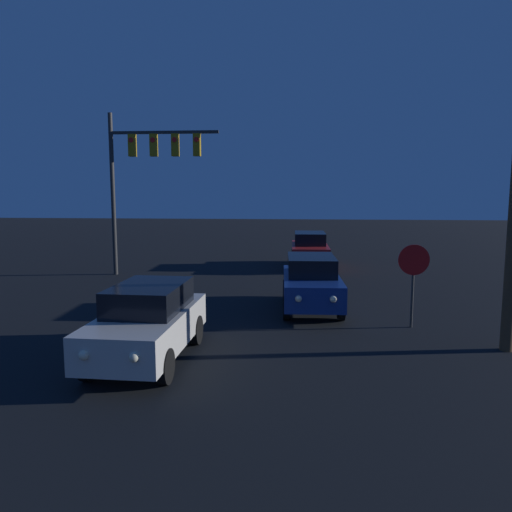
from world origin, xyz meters
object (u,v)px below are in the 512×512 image
at_px(car_near, 148,321).
at_px(car_mid, 311,282).
at_px(traffic_signal_mast, 144,163).
at_px(stop_sign, 413,270).
at_px(car_far, 310,249).

height_order(car_near, car_mid, same).
bearing_deg(traffic_signal_mast, stop_sign, -38.25).
xyz_separation_m(car_far, stop_sign, (2.44, -10.14, 0.70)).
distance_m(car_near, car_mid, 5.96).
height_order(traffic_signal_mast, stop_sign, traffic_signal_mast).
bearing_deg(car_mid, car_near, 51.75).
bearing_deg(traffic_signal_mast, car_near, -72.77).
height_order(car_near, car_far, same).
relative_size(car_near, traffic_signal_mast, 0.61).
relative_size(car_near, car_mid, 1.00).
bearing_deg(car_far, car_near, 73.59).
bearing_deg(car_near, car_mid, -124.49).
relative_size(car_near, stop_sign, 1.86).
xyz_separation_m(car_near, car_far, (3.65, 13.15, 0.00)).
bearing_deg(car_mid, car_far, -92.86).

